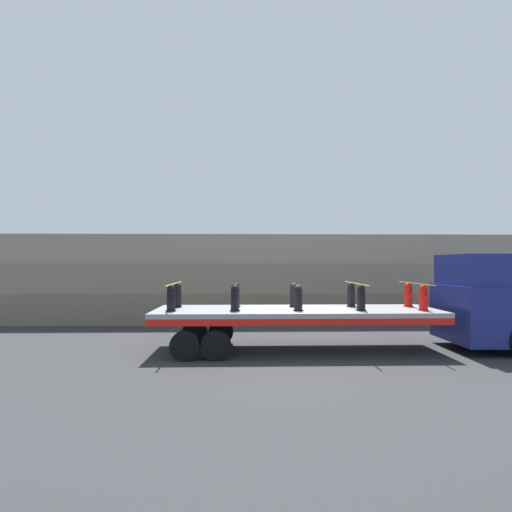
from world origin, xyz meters
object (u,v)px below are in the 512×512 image
object	(u,v)px
flatbed_trailer	(278,317)
fire_hydrant_black_near_1	(235,298)
fire_hydrant_red_far_4	(408,295)
fire_hydrant_black_far_0	(177,295)
fire_hydrant_black_far_2	(294,295)
fire_hydrant_black_near_2	(298,298)
fire_hydrant_black_near_0	(171,298)
fire_hydrant_black_far_3	(351,295)
fire_hydrant_black_near_3	(361,298)
truck_cab	(486,303)
fire_hydrant_red_near_4	(423,298)
fire_hydrant_black_far_1	(236,295)

from	to	relation	value
flatbed_trailer	fire_hydrant_black_near_1	bearing A→B (deg)	-157.38
fire_hydrant_red_far_4	fire_hydrant_black_far_0	bearing A→B (deg)	180.00
flatbed_trailer	fire_hydrant_black_far_2	bearing A→B (deg)	44.60
fire_hydrant_red_far_4	fire_hydrant_black_near_2	bearing A→B (deg)	-163.68
fire_hydrant_black_near_0	fire_hydrant_black_far_2	bearing A→B (deg)	16.32
flatbed_trailer	fire_hydrant_black_far_3	xyz separation A→B (m)	(2.51, 0.57, 0.64)
fire_hydrant_black_near_2	fire_hydrant_black_near_3	world-z (taller)	same
fire_hydrant_black_near_3	fire_hydrant_red_far_4	xyz separation A→B (m)	(1.94, 1.13, 0.00)
truck_cab	fire_hydrant_black_near_0	world-z (taller)	truck_cab
fire_hydrant_black_near_2	fire_hydrant_black_far_2	world-z (taller)	same
flatbed_trailer	fire_hydrant_black_near_1	size ratio (longest dim) A/B	11.12
fire_hydrant_black_near_1	fire_hydrant_black_near_3	distance (m)	3.87
fire_hydrant_red_near_4	fire_hydrant_black_near_1	bearing A→B (deg)	180.00
fire_hydrant_black_far_2	fire_hydrant_red_far_4	distance (m)	3.87
fire_hydrant_black_far_0	fire_hydrant_red_far_4	xyz separation A→B (m)	(7.75, 0.00, 0.00)
fire_hydrant_black_far_0	fire_hydrant_black_far_1	distance (m)	1.94
flatbed_trailer	fire_hydrant_red_near_4	world-z (taller)	fire_hydrant_red_near_4
fire_hydrant_black_near_1	fire_hydrant_red_near_4	xyz separation A→B (m)	(5.81, 0.00, 0.00)
fire_hydrant_black_far_2	fire_hydrant_red_far_4	world-z (taller)	same
fire_hydrant_black_far_1	fire_hydrant_black_near_1	bearing A→B (deg)	-90.00
fire_hydrant_black_near_2	fire_hydrant_black_near_1	bearing A→B (deg)	180.00
fire_hydrant_red_far_4	fire_hydrant_black_near_3	bearing A→B (deg)	-149.64
fire_hydrant_black_near_0	fire_hydrant_black_near_2	bearing A→B (deg)	0.00
fire_hydrant_red_near_4	fire_hydrant_black_far_3	bearing A→B (deg)	149.64
fire_hydrant_black_near_3	fire_hydrant_black_far_3	bearing A→B (deg)	90.00
truck_cab	fire_hydrant_black_near_3	world-z (taller)	truck_cab
fire_hydrant_black_near_2	fire_hydrant_red_far_4	xyz separation A→B (m)	(3.87, 1.13, 0.00)
fire_hydrant_black_near_0	fire_hydrant_black_far_3	world-z (taller)	same
fire_hydrant_black_near_3	fire_hydrant_red_near_4	size ratio (longest dim) A/B	1.00
fire_hydrant_black_far_1	fire_hydrant_black_near_3	distance (m)	4.04
truck_cab	fire_hydrant_black_far_1	xyz separation A→B (m)	(-8.14, 0.57, 0.21)
fire_hydrant_black_far_0	fire_hydrant_black_near_1	distance (m)	2.25
flatbed_trailer	fire_hydrant_black_near_3	bearing A→B (deg)	-12.72
fire_hydrant_black_far_3	fire_hydrant_red_near_4	world-z (taller)	same
fire_hydrant_black_near_2	fire_hydrant_black_near_3	xyz separation A→B (m)	(1.94, 0.00, 0.00)
truck_cab	fire_hydrant_black_near_3	bearing A→B (deg)	-172.42
flatbed_trailer	fire_hydrant_black_far_3	world-z (taller)	fire_hydrant_black_far_3
fire_hydrant_black_near_0	fire_hydrant_black_near_1	size ratio (longest dim) A/B	1.00
truck_cab	fire_hydrant_black_near_2	distance (m)	6.23
fire_hydrant_black_near_1	fire_hydrant_black_far_3	bearing A→B (deg)	16.32
fire_hydrant_black_near_0	fire_hydrant_red_far_4	xyz separation A→B (m)	(7.75, 1.13, 0.00)
fire_hydrant_red_near_4	fire_hydrant_red_far_4	xyz separation A→B (m)	(0.00, 1.13, 0.00)
fire_hydrant_black_near_1	fire_hydrant_red_far_4	size ratio (longest dim) A/B	1.00
fire_hydrant_black_near_0	fire_hydrant_black_far_3	bearing A→B (deg)	11.05
fire_hydrant_black_far_1	fire_hydrant_black_far_3	distance (m)	3.87
flatbed_trailer	fire_hydrant_red_near_4	xyz separation A→B (m)	(4.45, -0.57, 0.64)
truck_cab	fire_hydrant_black_far_2	bearing A→B (deg)	174.77
fire_hydrant_black_far_3	fire_hydrant_red_near_4	xyz separation A→B (m)	(1.94, -1.13, 0.00)
fire_hydrant_black_near_2	fire_hydrant_black_far_3	world-z (taller)	same
flatbed_trailer	fire_hydrant_black_near_1	distance (m)	1.61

